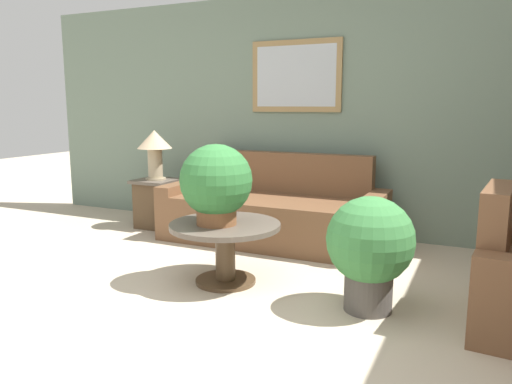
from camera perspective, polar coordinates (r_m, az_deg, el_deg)
name	(u,v)px	position (r m, az deg, el deg)	size (l,w,h in m)	color
ground_plane	(175,340)	(3.20, -9.27, -16.36)	(20.00, 20.00, 0.00)	#BCAD93
wall_back	(324,114)	(5.53, 7.74, 8.80)	(7.43, 0.09, 2.60)	slate
couch_main	(273,213)	(5.20, 1.97, -2.47)	(2.27, 0.92, 0.90)	brown
coffee_table	(225,240)	(3.98, -3.54, -5.47)	(0.88, 0.88, 0.49)	#4C3823
side_table	(157,203)	(5.91, -11.29, -1.22)	(0.46, 0.46, 0.56)	#4C3823
table_lamp	(155,146)	(5.82, -11.51, 5.22)	(0.40, 0.40, 0.57)	tan
potted_plant_on_table	(216,183)	(3.86, -4.59, 1.04)	(0.56, 0.56, 0.63)	brown
potted_plant_floor	(370,246)	(3.51, 12.90, -6.08)	(0.60, 0.60, 0.80)	#4C4742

